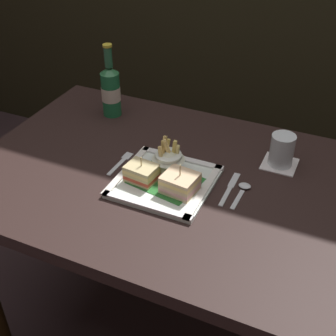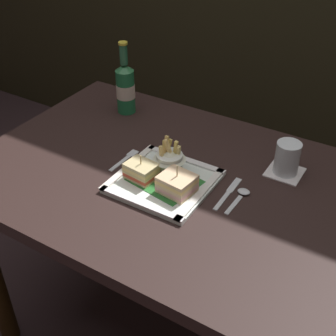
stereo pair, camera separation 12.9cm
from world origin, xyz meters
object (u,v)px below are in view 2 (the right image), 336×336
beer_bottle (125,87)px  fork (126,159)px  spoon (241,195)px  knife (229,192)px  dining_table (172,206)px  water_glass (287,159)px  square_plate (163,181)px  fries_cup (170,159)px  sandwich_half_left (141,171)px  sandwich_half_right (177,184)px

beer_bottle → fork: (0.18, -0.25, -0.09)m
spoon → knife: bearing=-174.6°
dining_table → water_glass: 0.36m
square_plate → spoon: size_ratio=2.17×
square_plate → fries_cup: fries_cup is taller
dining_table → fries_cup: size_ratio=10.60×
beer_bottle → square_plate: bearing=-41.1°
knife → spoon: bearing=5.4°
water_glass → knife: 0.20m
spoon → sandwich_half_left: bearing=-162.8°
water_glass → square_plate: bearing=-140.6°
square_plate → knife: square_plate is taller
beer_bottle → fork: bearing=-55.2°
sandwich_half_right → beer_bottle: beer_bottle is taller
knife → beer_bottle: bearing=155.2°
dining_table → sandwich_half_right: bearing=-51.4°
sandwich_half_right → knife: sandwich_half_right is taller
dining_table → spoon: (0.21, 0.02, 0.12)m
fork → spoon: size_ratio=1.08×
dining_table → fork: 0.20m
fries_cup → beer_bottle: 0.42m
sandwich_half_left → fries_cup: fries_cup is taller
fries_cup → water_glass: size_ratio=1.16×
fries_cup → fork: bearing=-178.5°
dining_table → spoon: bearing=4.6°
square_plate → spoon: 0.22m
sandwich_half_right → knife: size_ratio=0.61×
fries_cup → spoon: size_ratio=0.94×
spoon → water_glass: bearing=69.1°
square_plate → spoon: bearing=15.9°
water_glass → spoon: (-0.06, -0.17, -0.04)m
beer_bottle → water_glass: bearing=-6.3°
sandwich_half_left → fork: bearing=147.8°
knife → spoon: (0.04, 0.00, 0.00)m
sandwich_half_left → fork: (-0.10, 0.06, -0.03)m
square_plate → fork: 0.17m
dining_table → water_glass: size_ratio=12.26×
knife → sandwich_half_left: bearing=-161.1°
fork → sandwich_half_left: bearing=-32.2°
dining_table → beer_bottle: (-0.34, 0.25, 0.21)m
sandwich_half_left → sandwich_half_right: 0.12m
square_plate → sandwich_half_left: bearing=-158.3°
water_glass → fork: (-0.44, -0.19, -0.05)m
square_plate → beer_bottle: 0.46m
fork → sandwich_half_right: bearing=-16.5°
dining_table → square_plate: size_ratio=4.58×
knife → water_glass: bearing=59.7°
water_glass → fork: water_glass is taller
dining_table → beer_bottle: 0.47m
sandwich_half_right → beer_bottle: (-0.40, 0.32, 0.06)m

